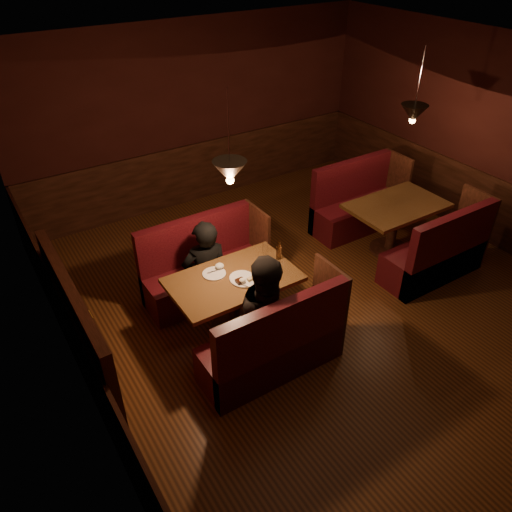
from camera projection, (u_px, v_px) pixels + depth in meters
room at (315, 240)px, 5.66m from camera, size 6.02×7.02×2.92m
main_table at (235, 290)px, 5.65m from camera, size 1.43×0.87×1.00m
main_bench_far at (204, 271)px, 6.36m from camera, size 1.57×0.56×1.07m
main_bench_near at (276, 348)px, 5.23m from camera, size 1.57×0.56×1.07m
second_table at (395, 216)px, 7.06m from camera, size 1.36×0.87×0.77m
second_bench_far at (356, 207)px, 7.77m from camera, size 1.50×0.56×1.07m
second_bench_near at (438, 256)px, 6.64m from camera, size 1.50×0.56×1.07m
diner_a at (205, 254)px, 5.88m from camera, size 0.64×0.49×1.58m
diner_b at (270, 300)px, 5.10m from camera, size 0.83×0.65×1.69m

